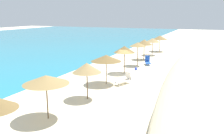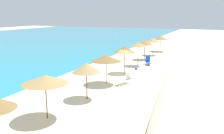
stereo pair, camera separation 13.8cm
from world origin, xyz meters
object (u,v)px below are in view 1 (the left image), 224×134
Objects in this scene: beach_umbrella_8 at (153,40)px; beach_umbrella_7 at (144,42)px; beach_umbrella_9 at (160,38)px; beach_umbrella_5 at (124,49)px; beach_umbrella_4 at (106,58)px; beach_ball at (136,69)px; lounge_chair_0 at (124,79)px; beach_umbrella_3 at (87,68)px; lounge_chair_1 at (148,61)px; beach_umbrella_2 at (46,80)px; beach_umbrella_6 at (138,44)px.

beach_umbrella_7 is at bearing 177.47° from beach_umbrella_8.
beach_umbrella_7 is 1.04× the size of beach_umbrella_9.
beach_umbrella_9 is at bearing -0.49° from beach_umbrella_5.
beach_umbrella_4 is 6.56m from beach_ball.
beach_umbrella_8 is (3.95, -0.17, -0.10)m from beach_umbrella_7.
beach_umbrella_5 is at bearing -48.14° from lounge_chair_0.
beach_umbrella_9 reaches higher than beach_ball.
beach_umbrella_3 is at bearing -175.39° from beach_umbrella_4.
lounge_chair_0 is 1.12× the size of lounge_chair_1.
beach_umbrella_3 is at bearing -7.14° from beach_umbrella_2.
lounge_chair_1 is (-3.21, -1.37, -1.90)m from beach_umbrella_7.
beach_umbrella_2 is 8.90m from lounge_chair_0.
beach_umbrella_5 is 1.05× the size of beach_umbrella_7.
beach_umbrella_4 is 1.68× the size of lounge_chair_1.
beach_umbrella_5 is at bearing 179.51° from beach_umbrella_9.
beach_umbrella_9 is at bearing -64.82° from lounge_chair_0.
beach_umbrella_6 is 3.36m from beach_ball.
lounge_chair_0 is at bearing -10.81° from beach_umbrella_2.
beach_umbrella_5 reaches higher than lounge_chair_1.
lounge_chair_0 reaches higher than beach_ball.
beach_umbrella_3 is 12.53m from beach_umbrella_6.
lounge_chair_0 is at bearing -174.84° from beach_umbrella_8.
beach_umbrella_7 reaches higher than beach_umbrella_2.
beach_ball is (5.57, 0.69, -0.25)m from lounge_chair_0.
beach_umbrella_6 is at bearing -178.51° from beach_umbrella_8.
beach_umbrella_6 reaches higher than beach_umbrella_9.
beach_umbrella_8 is 4.05m from beach_umbrella_9.
beach_umbrella_7 is at bearing -60.70° from lounge_chair_0.
beach_umbrella_9 is (16.33, -0.14, -0.22)m from beach_umbrella_5.
lounge_chair_0 is (-16.02, -1.45, -1.82)m from beach_umbrella_8.
lounge_chair_1 is (-7.16, -1.19, -1.80)m from beach_umbrella_8.
beach_umbrella_6 reaches higher than beach_umbrella_7.
beach_umbrella_6 is at bearing 0.43° from beach_umbrella_3.
beach_umbrella_5 reaches higher than beach_umbrella_7.
beach_ball is at bearing -177.85° from beach_umbrella_9.
beach_umbrella_8 is 8.16× the size of beach_ball.
beach_umbrella_2 is at bearing 178.83° from beach_umbrella_4.
beach_umbrella_4 is at bearing 172.80° from beach_ball.
beach_umbrella_6 reaches higher than lounge_chair_1.
beach_umbrella_4 is 1.01× the size of beach_umbrella_9.
beach_umbrella_6 is (8.49, -0.23, 0.23)m from beach_umbrella_4.
beach_umbrella_8 reaches higher than beach_ball.
beach_umbrella_9 is at bearing 0.22° from beach_umbrella_3.
beach_umbrella_6 reaches higher than beach_umbrella_4.
beach_umbrella_9 is (4.04, -0.21, 0.04)m from beach_umbrella_8.
beach_umbrella_2 reaches higher than beach_ball.
beach_umbrella_7 reaches higher than lounge_chair_1.
beach_umbrella_3 is at bearing 97.81° from lounge_chair_0.
lounge_chair_0 is 5.62m from beach_ball.
beach_umbrella_4 is at bearing 178.76° from beach_umbrella_5.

